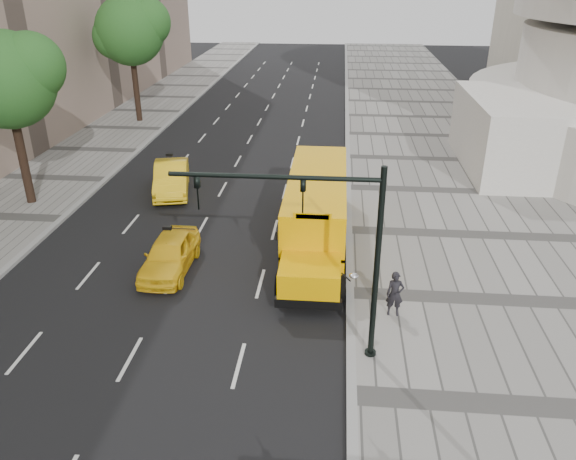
# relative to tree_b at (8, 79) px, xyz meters

# --- Properties ---
(ground) EXTENTS (140.00, 140.00, 0.00)m
(ground) POSITION_rel_tree_b_xyz_m (10.41, -1.95, -6.43)
(ground) COLOR black
(ground) RESTS_ON ground
(sidewalk_museum) EXTENTS (12.00, 140.00, 0.15)m
(sidewalk_museum) POSITION_rel_tree_b_xyz_m (22.41, -1.95, -6.35)
(sidewalk_museum) COLOR gray
(sidewalk_museum) RESTS_ON ground
(sidewalk_far) EXTENTS (6.00, 140.00, 0.15)m
(sidewalk_far) POSITION_rel_tree_b_xyz_m (-0.59, -1.95, -6.35)
(sidewalk_far) COLOR gray
(sidewalk_far) RESTS_ON ground
(curb_museum) EXTENTS (0.30, 140.00, 0.15)m
(curb_museum) POSITION_rel_tree_b_xyz_m (16.41, -1.95, -6.35)
(curb_museum) COLOR gray
(curb_museum) RESTS_ON ground
(curb_far) EXTENTS (0.30, 140.00, 0.15)m
(curb_far) POSITION_rel_tree_b_xyz_m (2.41, -1.95, -6.35)
(curb_far) COLOR gray
(curb_far) RESTS_ON ground
(tree_b) EXTENTS (5.21, 4.63, 8.71)m
(tree_b) POSITION_rel_tree_b_xyz_m (0.00, 0.00, 0.00)
(tree_b) COLOR black
(tree_b) RESTS_ON ground
(tree_c) EXTENTS (5.73, 5.10, 9.48)m
(tree_c) POSITION_rel_tree_b_xyz_m (0.01, 17.15, 0.54)
(tree_c) COLOR black
(tree_c) RESTS_ON ground
(school_bus) EXTENTS (2.96, 11.56, 3.19)m
(school_bus) POSITION_rel_tree_b_xyz_m (14.91, -2.98, -4.66)
(school_bus) COLOR #FCB000
(school_bus) RESTS_ON ground
(taxi_near) EXTENTS (1.79, 4.35, 1.48)m
(taxi_near) POSITION_rel_tree_b_xyz_m (9.13, -6.21, -5.69)
(taxi_near) COLOR yellow
(taxi_near) RESTS_ON ground
(taxi_far) EXTENTS (2.85, 5.26, 1.65)m
(taxi_far) POSITION_rel_tree_b_xyz_m (6.75, 2.40, -5.60)
(taxi_far) COLOR yellow
(taxi_far) RESTS_ON ground
(pedestrian) EXTENTS (0.61, 0.41, 1.67)m
(pedestrian) POSITION_rel_tree_b_xyz_m (17.91, -8.87, -5.44)
(pedestrian) COLOR black
(pedestrian) RESTS_ON sidewalk_museum
(traffic_signal) EXTENTS (6.18, 0.36, 6.40)m
(traffic_signal) POSITION_rel_tree_b_xyz_m (15.60, -11.20, -2.33)
(traffic_signal) COLOR black
(traffic_signal) RESTS_ON ground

